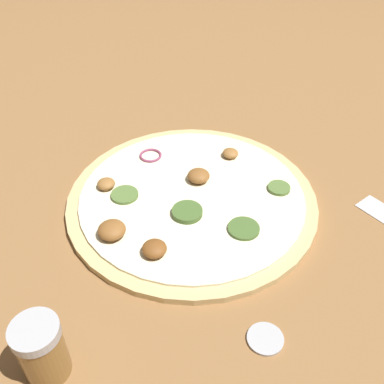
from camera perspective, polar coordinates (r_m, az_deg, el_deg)
ground_plane at (r=0.69m, az=0.00°, el=-1.29°), size 3.00×3.00×0.00m
pizza at (r=0.68m, az=-0.18°, el=-0.89°), size 0.38×0.38×0.03m
spice_jar at (r=0.51m, az=-18.54°, el=-18.47°), size 0.05×0.05×0.08m
loose_cap at (r=0.54m, az=9.30°, el=-17.82°), size 0.04×0.04×0.01m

